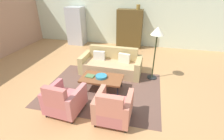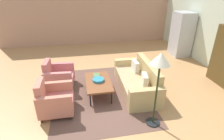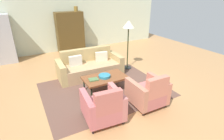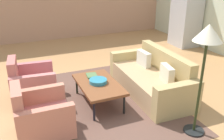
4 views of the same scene
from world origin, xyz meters
The scene contains 13 objects.
ground_plane centered at (0.00, 0.00, 0.00)m, with size 11.98×11.98×0.00m, color tan.
wall_back centered at (0.00, 4.32, 1.40)m, with size 9.98×0.12×2.80m, color beige.
area_rug centered at (-0.07, 0.01, 0.00)m, with size 3.40×2.60×0.01m, color brown.
couch centered at (-0.07, 1.14, 0.29)m, with size 2.12×0.96×0.86m.
coffee_table centered at (-0.07, -0.04, 0.38)m, with size 1.20×0.70×0.42m.
armchair_left centered at (-0.67, -1.21, 0.34)m, with size 0.87×0.87×0.88m.
armchair_right centered at (0.53, -1.21, 0.34)m, with size 0.81×0.81×0.88m.
fruit_bowl centered at (-0.08, -0.04, 0.45)m, with size 0.33×0.33×0.07m, color teal.
book_stack centered at (-0.42, -0.05, 0.43)m, with size 0.27×0.23×0.03m.
cabinet centered at (0.15, 3.98, 0.90)m, with size 1.20×0.51×1.80m.
vase_tall centered at (0.50, 3.97, 1.91)m, with size 0.17×0.17×0.21m, color olive.
refrigerator centered at (-2.56, 3.87, 0.93)m, with size 0.80×0.73×1.85m.
floor_lamp centered at (1.37, 1.03, 1.44)m, with size 0.40×0.40×1.72m.
Camera 3 is at (-1.99, -4.02, 2.59)m, focal length 28.34 mm.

